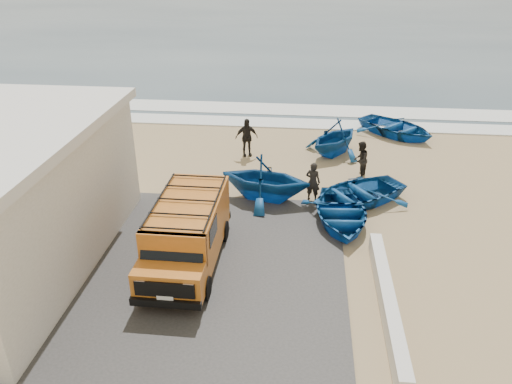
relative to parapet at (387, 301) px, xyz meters
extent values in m
plane|color=tan|center=(-5.00, 3.00, -0.28)|extent=(160.00, 160.00, 0.00)
cube|color=#3C3A37|center=(-7.00, 1.00, -0.25)|extent=(12.00, 10.00, 0.05)
cube|color=#385166|center=(-5.00, 59.00, -0.27)|extent=(180.00, 88.00, 0.01)
cube|color=white|center=(-5.00, 15.00, -0.25)|extent=(180.00, 1.60, 0.06)
cube|color=white|center=(-5.00, 17.50, -0.26)|extent=(180.00, 2.20, 0.04)
cube|color=black|center=(-8.55, 2.50, 2.33)|extent=(0.08, 0.70, 0.90)
cube|color=silver|center=(0.00, 0.00, 0.00)|extent=(0.35, 6.00, 0.55)
cube|color=orange|center=(-5.74, 1.92, 0.87)|extent=(1.88, 3.83, 1.61)
cube|color=orange|center=(-5.76, -0.43, 0.51)|extent=(1.86, 0.89, 0.88)
cube|color=black|center=(-5.76, 0.03, 1.29)|extent=(1.71, 0.34, 0.70)
cube|color=black|center=(-5.76, -0.89, 0.61)|extent=(1.58, 0.09, 0.44)
cube|color=black|center=(-5.76, -0.92, 0.18)|extent=(1.90, 0.15, 0.22)
cube|color=black|center=(-5.75, 1.87, 1.76)|extent=(1.79, 3.53, 0.06)
cylinder|color=black|center=(-6.63, -0.03, 0.07)|extent=(0.22, 0.69, 0.68)
cylinder|color=black|center=(-6.61, 3.00, 0.07)|extent=(0.22, 0.69, 0.68)
cylinder|color=black|center=(-4.89, -0.04, 0.07)|extent=(0.22, 0.69, 0.68)
cylinder|color=black|center=(-4.87, 2.99, 0.07)|extent=(0.22, 0.69, 0.68)
imported|color=#13529A|center=(-1.01, 4.52, 0.11)|extent=(2.91, 3.89, 0.77)
imported|color=#13529A|center=(-0.35, 6.13, 0.13)|extent=(4.82, 4.50, 0.81)
imported|color=#13529A|center=(-3.78, 6.02, 0.62)|extent=(3.94, 3.58, 1.79)
imported|color=#13529A|center=(-1.01, 10.88, 0.56)|extent=(4.06, 4.16, 1.67)
imported|color=#13529A|center=(2.21, 13.74, 0.15)|extent=(4.96, 4.92, 0.84)
imported|color=black|center=(-2.00, 6.16, 0.50)|extent=(0.65, 0.52, 1.55)
imported|color=black|center=(-0.04, 8.47, 0.50)|extent=(0.82, 0.91, 1.56)
imported|color=black|center=(-5.00, 10.32, 0.60)|extent=(1.11, 0.74, 1.76)
camera|label=1|loc=(-2.39, -10.83, 8.54)|focal=35.00mm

